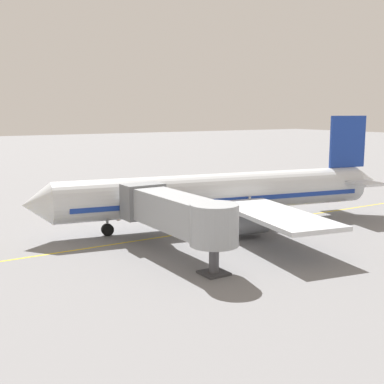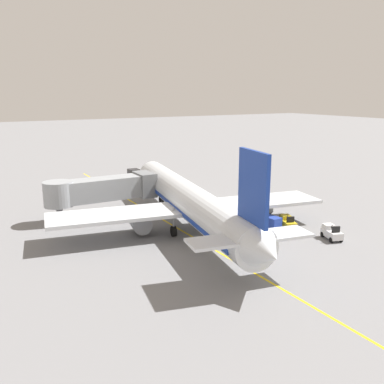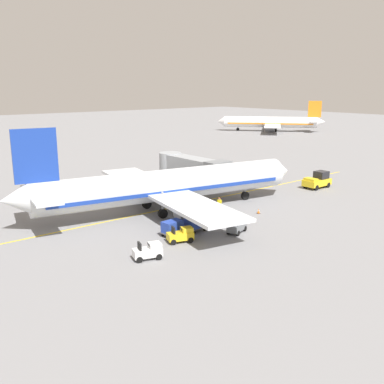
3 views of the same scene
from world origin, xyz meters
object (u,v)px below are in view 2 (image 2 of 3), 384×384
at_px(baggage_cart_second_in_train, 271,222).
at_px(jet_bridge, 102,189).
at_px(pushback_tractor, 136,178).
at_px(safety_cone_nose_left, 210,202).
at_px(baggage_tug_lead, 331,233).
at_px(parked_airliner, 189,201).
at_px(ground_crew_wing_walker, 198,206).
at_px(baggage_cart_front, 259,216).
at_px(baggage_tug_trailing, 287,223).
at_px(baggage_tug_spare, 261,208).

bearing_deg(baggage_cart_second_in_train, jet_bridge, 135.30).
height_order(pushback_tractor, safety_cone_nose_left, pushback_tractor).
distance_m(baggage_tug_lead, safety_cone_nose_left, 18.35).
height_order(parked_airliner, ground_crew_wing_walker, parked_airliner).
height_order(baggage_cart_front, safety_cone_nose_left, baggage_cart_front).
xyz_separation_m(parked_airliner, jet_bridge, (-6.79, 9.29, 0.27)).
bearing_deg(baggage_cart_second_in_train, pushback_tractor, 97.00).
relative_size(baggage_tug_lead, baggage_cart_front, 0.93).
xyz_separation_m(pushback_tractor, baggage_cart_second_in_train, (3.64, -29.68, -0.15)).
xyz_separation_m(baggage_cart_front, baggage_cart_second_in_train, (-0.40, -2.70, 0.00)).
bearing_deg(baggage_tug_trailing, pushback_tractor, 100.51).
xyz_separation_m(pushback_tractor, baggage_tug_lead, (7.18, -34.97, -0.39)).
bearing_deg(parked_airliner, baggage_cart_front, -15.59).
bearing_deg(jet_bridge, baggage_cart_front, -37.96).
relative_size(ground_crew_wing_walker, safety_cone_nose_left, 2.86).
xyz_separation_m(parked_airliner, baggage_cart_second_in_train, (7.57, -4.92, -2.24)).
bearing_deg(ground_crew_wing_walker, baggage_cart_front, -60.53).
bearing_deg(safety_cone_nose_left, parked_airliner, -134.34).
xyz_separation_m(parked_airliner, ground_crew_wing_walker, (3.98, 4.83, -2.23)).
xyz_separation_m(jet_bridge, baggage_tug_trailing, (16.31, -14.64, -2.74)).
height_order(parked_airliner, baggage_tug_lead, parked_airliner).
height_order(jet_bridge, baggage_tug_trailing, jet_bridge).
bearing_deg(baggage_cart_second_in_train, baggage_tug_spare, 60.02).
relative_size(pushback_tractor, baggage_tug_trailing, 1.60).
bearing_deg(parked_airliner, jet_bridge, 126.16).
height_order(pushback_tractor, baggage_cart_second_in_train, pushback_tractor).
height_order(baggage_cart_front, baggage_cart_second_in_train, same).
bearing_deg(parked_airliner, pushback_tractor, 80.99).
distance_m(parked_airliner, baggage_cart_second_in_train, 9.30).
distance_m(parked_airliner, pushback_tractor, 25.16).
height_order(parked_airliner, pushback_tractor, parked_airliner).
relative_size(pushback_tractor, baggage_cart_second_in_train, 1.50).
height_order(ground_crew_wing_walker, safety_cone_nose_left, ground_crew_wing_walker).
bearing_deg(baggage_cart_front, baggage_tug_lead, -68.57).
relative_size(baggage_tug_spare, baggage_cart_front, 0.94).
bearing_deg(jet_bridge, baggage_cart_second_in_train, -44.70).
xyz_separation_m(baggage_tug_trailing, ground_crew_wing_walker, (-5.53, 10.18, 0.24)).
distance_m(baggage_tug_trailing, baggage_cart_second_in_train, 2.00).
relative_size(parked_airliner, baggage_tug_spare, 13.46).
distance_m(baggage_cart_second_in_train, safety_cone_nose_left, 12.74).
bearing_deg(baggage_tug_spare, parked_airliner, -175.34).
bearing_deg(baggage_cart_second_in_train, baggage_tug_trailing, -12.44).
bearing_deg(baggage_tug_spare, baggage_cart_front, -133.49).
relative_size(baggage_tug_trailing, baggage_tug_spare, 1.00).
xyz_separation_m(jet_bridge, baggage_cart_front, (14.76, -11.52, -2.51)).
height_order(baggage_tug_trailing, baggage_cart_front, baggage_tug_trailing).
bearing_deg(jet_bridge, baggage_tug_lead, -47.46).
bearing_deg(jet_bridge, pushback_tractor, 55.28).
xyz_separation_m(baggage_tug_lead, baggage_tug_trailing, (-1.59, 4.86, 0.00)).
relative_size(baggage_tug_spare, ground_crew_wing_walker, 1.63).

